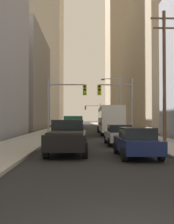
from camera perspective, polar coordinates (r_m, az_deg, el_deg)
The scene contains 15 objects.
sidewalk_left at distance 54.05m, azimuth -6.12°, elevation -3.44°, with size 3.79×160.00×0.15m, color #9E9E99.
sidewalk_right at distance 54.23m, azimuth 5.54°, elevation -3.43°, with size 3.79×160.00×0.15m, color #9E9E99.
city_bus at distance 33.80m, azimuth 4.84°, elevation -1.49°, with size 2.85×11.57×3.40m.
pickup_truck_black at distance 15.26m, azimuth -4.15°, elevation -5.30°, with size 2.20×5.45×1.90m.
cargo_van_green at distance 31.23m, azimuth -2.88°, elevation -2.68°, with size 2.16×5.24×2.26m.
sedan_navy at distance 14.00m, azimuth 10.46°, elevation -6.30°, with size 1.95×4.22×1.52m.
sedan_silver at distance 20.35m, azimuth 6.79°, elevation -4.79°, with size 1.95×4.23×1.52m.
sedan_beige at distance 24.11m, azimuth -3.54°, elevation -4.27°, with size 1.95×4.25×1.52m.
traffic_signal_near_left at distance 27.12m, azimuth -4.67°, elevation 2.98°, with size 3.93×0.44×6.00m.
traffic_signal_near_right at distance 27.31m, azimuth 6.34°, elevation 2.91°, with size 3.54×0.44×6.00m.
traffic_signal_far_right at distance 71.00m, azimuth 1.40°, elevation 0.25°, with size 4.25×0.44×6.00m.
utility_pole_right at distance 23.02m, azimuth 16.03°, elevation 7.90°, with size 2.20×0.28×10.79m.
street_lamp_right at distance 36.14m, azimuth 6.34°, elevation 2.70°, with size 2.66×0.32×7.50m.
building_left_far_tower at distance 99.27m, azimuth -10.57°, elevation 13.03°, with size 17.49×20.39×53.46m, color #B7A893.
building_right_far_highrise at distance 101.89m, azimuth 9.09°, elevation 17.02°, with size 16.15×18.12×68.41m, color tan.
Camera 1 is at (-0.89, -3.82, 1.96)m, focal length 43.19 mm.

